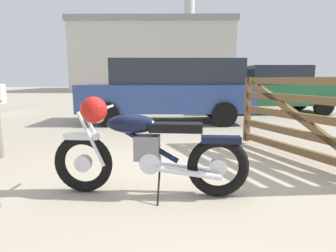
{
  "coord_description": "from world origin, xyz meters",
  "views": [
    {
      "loc": [
        -0.33,
        -3.16,
        1.22
      ],
      "look_at": [
        -0.04,
        0.79,
        0.54
      ],
      "focal_mm": 29.36,
      "sensor_mm": 36.0,
      "label": 1
    }
  ],
  "objects_px": {
    "vintage_motorcycle": "(144,150)",
    "pale_sedan_back": "(223,87)",
    "timber_gate": "(317,117)",
    "red_hatchback_near": "(170,89)",
    "blue_hatchback_right": "(250,84)",
    "dark_sedan_left": "(275,89)"
  },
  "relations": [
    {
      "from": "blue_hatchback_right",
      "to": "pale_sedan_back",
      "type": "bearing_deg",
      "value": -124.1
    },
    {
      "from": "pale_sedan_back",
      "to": "blue_hatchback_right",
      "type": "height_order",
      "value": "blue_hatchback_right"
    },
    {
      "from": "red_hatchback_near",
      "to": "timber_gate",
      "type": "bearing_deg",
      "value": 115.83
    },
    {
      "from": "blue_hatchback_right",
      "to": "vintage_motorcycle",
      "type": "bearing_deg",
      "value": -112.22
    },
    {
      "from": "pale_sedan_back",
      "to": "red_hatchback_near",
      "type": "bearing_deg",
      "value": 70.89
    },
    {
      "from": "pale_sedan_back",
      "to": "dark_sedan_left",
      "type": "distance_m",
      "value": 3.71
    },
    {
      "from": "timber_gate",
      "to": "pale_sedan_back",
      "type": "xyz_separation_m",
      "value": [
        1.32,
        9.68,
        0.13
      ]
    },
    {
      "from": "dark_sedan_left",
      "to": "blue_hatchback_right",
      "type": "distance_m",
      "value": 7.54
    },
    {
      "from": "timber_gate",
      "to": "red_hatchback_near",
      "type": "distance_m",
      "value": 4.55
    },
    {
      "from": "vintage_motorcycle",
      "to": "timber_gate",
      "type": "distance_m",
      "value": 2.54
    },
    {
      "from": "timber_gate",
      "to": "red_hatchback_near",
      "type": "height_order",
      "value": "red_hatchback_near"
    },
    {
      "from": "vintage_motorcycle",
      "to": "dark_sedan_left",
      "type": "relative_size",
      "value": 0.48
    },
    {
      "from": "red_hatchback_near",
      "to": "vintage_motorcycle",
      "type": "bearing_deg",
      "value": 86.02
    },
    {
      "from": "vintage_motorcycle",
      "to": "dark_sedan_left",
      "type": "height_order",
      "value": "dark_sedan_left"
    },
    {
      "from": "timber_gate",
      "to": "red_hatchback_near",
      "type": "bearing_deg",
      "value": 3.74
    },
    {
      "from": "dark_sedan_left",
      "to": "red_hatchback_near",
      "type": "xyz_separation_m",
      "value": [
        -3.96,
        -1.88,
        0.1
      ]
    },
    {
      "from": "red_hatchback_near",
      "to": "pale_sedan_back",
      "type": "bearing_deg",
      "value": -115.5
    },
    {
      "from": "dark_sedan_left",
      "to": "red_hatchback_near",
      "type": "bearing_deg",
      "value": 29.5
    },
    {
      "from": "vintage_motorcycle",
      "to": "pale_sedan_back",
      "type": "bearing_deg",
      "value": -100.41
    },
    {
      "from": "vintage_motorcycle",
      "to": "timber_gate",
      "type": "bearing_deg",
      "value": -151.73
    },
    {
      "from": "vintage_motorcycle",
      "to": "timber_gate",
      "type": "height_order",
      "value": "timber_gate"
    },
    {
      "from": "timber_gate",
      "to": "vintage_motorcycle",
      "type": "bearing_deg",
      "value": 90.72
    }
  ]
}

